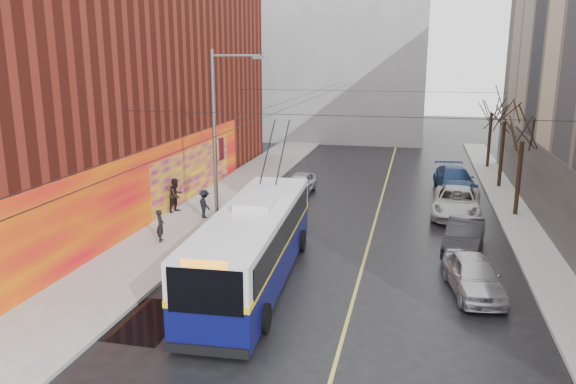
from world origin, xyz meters
name	(u,v)px	position (x,y,z in m)	size (l,w,h in m)	color
ground	(296,334)	(0.00, 0.00, 0.00)	(140.00, 140.00, 0.00)	black
sidewalk_left	(201,215)	(-8.00, 12.00, 0.07)	(4.00, 60.00, 0.15)	gray
sidewalk_right	(528,237)	(9.00, 12.00, 0.07)	(2.00, 60.00, 0.15)	gray
lane_line	(376,218)	(1.50, 14.00, 0.00)	(0.12, 50.00, 0.01)	#BFB74C
building_left	(82,85)	(-15.99, 13.99, 6.99)	(12.11, 36.00, 14.00)	#5F1C13
building_far	(331,52)	(-6.00, 44.99, 9.02)	(20.50, 12.10, 18.00)	gray
streetlight_pole	(217,136)	(-6.14, 10.00, 4.85)	(2.65, 0.60, 9.00)	slate
catenary_wires	(308,101)	(-2.54, 14.77, 6.25)	(18.00, 60.00, 0.22)	black
tree_near	(524,127)	(9.00, 16.00, 4.98)	(3.20, 3.20, 6.40)	black
tree_mid	(506,110)	(9.00, 23.00, 5.25)	(3.20, 3.20, 6.68)	black
tree_far	(493,103)	(9.00, 30.00, 5.14)	(3.20, 3.20, 6.57)	black
puddle	(143,320)	(-5.27, -0.18, 0.00)	(2.51, 3.31, 0.01)	black
pigeons_flying	(289,98)	(-2.51, 9.99, 6.78)	(1.53, 1.09, 1.88)	slate
trolleybus	(254,244)	(-2.50, 3.80, 1.60)	(3.33, 12.25, 5.75)	#090C46
parked_car_a	(474,275)	(5.80, 4.65, 0.72)	(1.70, 4.23, 1.44)	silver
parked_car_b	(464,236)	(5.80, 9.47, 0.73)	(1.54, 4.41, 1.45)	black
parked_car_c	(457,202)	(5.80, 15.43, 0.78)	(2.58, 5.59, 1.55)	#BDBEC0
parked_car_d	(455,179)	(6.02, 21.43, 0.79)	(2.20, 5.42, 1.57)	navy
following_car	(300,183)	(-3.76, 18.52, 0.68)	(1.60, 3.98, 1.36)	#B7B6BB
pedestrian_a	(160,226)	(-8.08, 7.21, 0.92)	(0.56, 0.37, 1.54)	black
pedestrian_b	(176,195)	(-9.50, 12.19, 1.11)	(0.93, 0.73, 1.92)	black
pedestrian_c	(205,204)	(-7.50, 11.39, 0.92)	(1.00, 0.57, 1.54)	black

